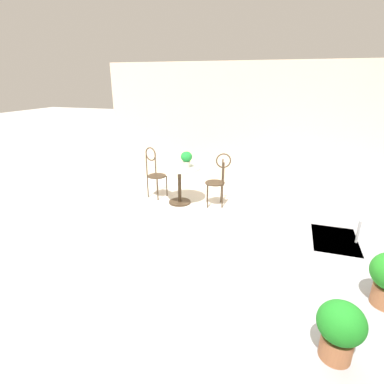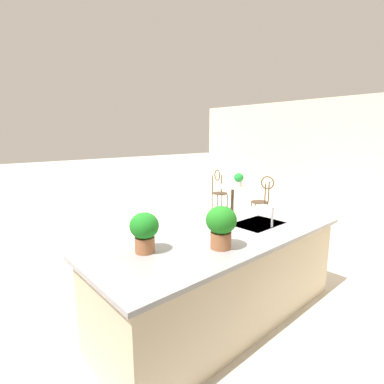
# 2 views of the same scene
# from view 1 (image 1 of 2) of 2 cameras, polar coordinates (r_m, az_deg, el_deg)

# --- Properties ---
(ground_plane) EXTENTS (40.00, 40.00, 0.00)m
(ground_plane) POSITION_cam_1_polar(r_m,az_deg,el_deg) (3.49, 8.28, -21.91)
(ground_plane) COLOR beige
(wall_left_window) EXTENTS (0.12, 7.80, 2.70)m
(wall_left_window) POSITION_cam_1_polar(r_m,az_deg,el_deg) (6.90, 15.29, 11.59)
(wall_left_window) COLOR beige
(wall_left_window) RESTS_ON ground
(kitchen_island) EXTENTS (2.80, 1.06, 0.92)m
(kitchen_island) POSITION_cam_1_polar(r_m,az_deg,el_deg) (2.98, 25.08, -20.78)
(kitchen_island) COLOR beige
(kitchen_island) RESTS_ON ground
(bistro_table) EXTENTS (0.80, 0.80, 0.74)m
(bistro_table) POSITION_cam_1_polar(r_m,az_deg,el_deg) (5.94, -2.37, 1.96)
(bistro_table) COLOR #3D2D1E
(bistro_table) RESTS_ON ground
(chair_near_window) EXTENTS (0.48, 0.52, 1.04)m
(chair_near_window) POSITION_cam_1_polar(r_m,az_deg,el_deg) (6.30, -7.07, 4.10)
(chair_near_window) COLOR #3D2D1E
(chair_near_window) RESTS_ON ground
(chair_by_island) EXTENTS (0.48, 0.52, 1.04)m
(chair_by_island) POSITION_cam_1_polar(r_m,az_deg,el_deg) (5.82, 4.94, 2.78)
(chair_by_island) COLOR #3D2D1E
(chair_by_island) RESTS_ON ground
(sink_faucet) EXTENTS (0.02, 0.02, 0.22)m
(sink_faucet) POSITION_cam_1_polar(r_m,az_deg,el_deg) (3.18, 28.86, -6.59)
(sink_faucet) COLOR #B2B5BA
(sink_faucet) RESTS_ON kitchen_island
(potted_plant_on_table) EXTENTS (0.22, 0.22, 0.31)m
(potted_plant_on_table) POSITION_cam_1_polar(r_m,az_deg,el_deg) (5.81, -1.05, 6.37)
(potted_plant_on_table) COLOR beige
(potted_plant_on_table) RESTS_ON bistro_table
(potted_plant_counter_far) EXTENTS (0.25, 0.25, 0.35)m
(potted_plant_counter_far) POSITION_cam_1_polar(r_m,az_deg,el_deg) (1.90, 26.15, -22.06)
(potted_plant_counter_far) COLOR #9E603D
(potted_plant_counter_far) RESTS_ON kitchen_island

